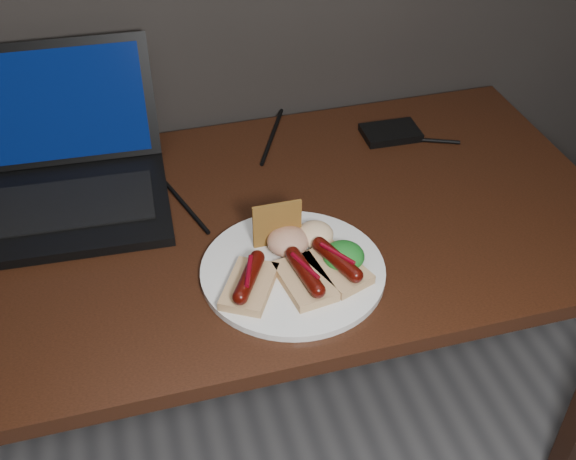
{
  "coord_description": "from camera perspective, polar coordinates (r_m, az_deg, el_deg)",
  "views": [
    {
      "loc": [
        -0.19,
        0.37,
        1.57
      ],
      "look_at": [
        0.06,
        1.26,
        0.82
      ],
      "focal_mm": 45.0,
      "sensor_mm": 36.0,
      "label": 1
    }
  ],
  "objects": [
    {
      "name": "bread_sausage_center",
      "position": [
        1.16,
        1.34,
        -3.73
      ],
      "size": [
        0.09,
        0.12,
        0.04
      ],
      "color": "#D8B57F",
      "rests_on": "plate"
    },
    {
      "name": "desk_cables",
      "position": [
        1.43,
        -6.07,
        4.18
      ],
      "size": [
        1.02,
        0.39,
        0.01
      ],
      "color": "black",
      "rests_on": "desk"
    },
    {
      "name": "plate",
      "position": [
        1.21,
        0.38,
        -3.22
      ],
      "size": [
        0.33,
        0.33,
        0.01
      ],
      "primitive_type": "cylinder",
      "rotation": [
        0.0,
        0.0,
        -0.08
      ],
      "color": "silver",
      "rests_on": "desk"
    },
    {
      "name": "crispbread",
      "position": [
        1.22,
        -0.86,
        0.49
      ],
      "size": [
        0.09,
        0.01,
        0.08
      ],
      "primitive_type": "cube",
      "color": "#A6712D",
      "rests_on": "plate"
    },
    {
      "name": "bread_sausage_left",
      "position": [
        1.16,
        -3.08,
        -4.13
      ],
      "size": [
        0.12,
        0.13,
        0.04
      ],
      "color": "#D8B57F",
      "rests_on": "plate"
    },
    {
      "name": "bread_sausage_right",
      "position": [
        1.19,
        3.88,
        -2.75
      ],
      "size": [
        0.11,
        0.13,
        0.04
      ],
      "color": "#D8B57F",
      "rests_on": "plate"
    },
    {
      "name": "salsa_mound",
      "position": [
        1.22,
        0.0,
        -0.89
      ],
      "size": [
        0.07,
        0.07,
        0.04
      ],
      "primitive_type": "ellipsoid",
      "color": "maroon",
      "rests_on": "plate"
    },
    {
      "name": "coleslaw_mound",
      "position": [
        1.24,
        2.15,
        -0.33
      ],
      "size": [
        0.06,
        0.06,
        0.04
      ],
      "primitive_type": "ellipsoid",
      "color": "#EBE8CB",
      "rests_on": "plate"
    },
    {
      "name": "laptop",
      "position": [
        1.42,
        -17.43,
        4.41
      ],
      "size": [
        0.4,
        0.38,
        0.25
      ],
      "color": "black",
      "rests_on": "desk"
    },
    {
      "name": "hard_drive",
      "position": [
        1.57,
        8.12,
        7.62
      ],
      "size": [
        0.12,
        0.08,
        0.02
      ],
      "primitive_type": "cube",
      "rotation": [
        0.0,
        0.0,
        -0.03
      ],
      "color": "black",
      "rests_on": "desk"
    },
    {
      "name": "salad_greens",
      "position": [
        1.2,
        4.42,
        -2.06
      ],
      "size": [
        0.07,
        0.07,
        0.04
      ],
      "primitive_type": "ellipsoid",
      "color": "#105015",
      "rests_on": "plate"
    },
    {
      "name": "desk",
      "position": [
        1.37,
        -3.88,
        -2.4
      ],
      "size": [
        1.4,
        0.7,
        0.75
      ],
      "color": "#37190D",
      "rests_on": "ground"
    }
  ]
}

